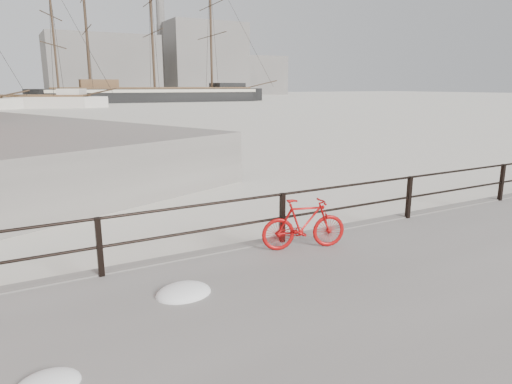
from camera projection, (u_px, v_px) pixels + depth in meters
name	position (u px, v px, depth m)	size (l,w,h in m)	color
ground	(401.00, 230.00, 11.01)	(400.00, 400.00, 0.00)	white
guardrail	(409.00, 197.00, 10.68)	(28.00, 0.10, 1.00)	black
bicycle	(304.00, 224.00, 8.66)	(1.64, 0.24, 0.99)	#AF0B0C
barque_black	(156.00, 102.00, 95.38)	(55.37, 18.12, 31.66)	black
schooner_mid	(14.00, 108.00, 71.14)	(30.58, 12.94, 21.85)	beige
industrial_west	(102.00, 66.00, 137.74)	(32.00, 18.00, 18.00)	gray
industrial_mid	(203.00, 60.00, 157.76)	(26.00, 20.00, 24.00)	gray
industrial_east	(255.00, 76.00, 173.96)	(20.00, 16.00, 14.00)	gray
smokestack	(161.00, 29.00, 153.63)	(2.80, 2.80, 44.00)	gray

